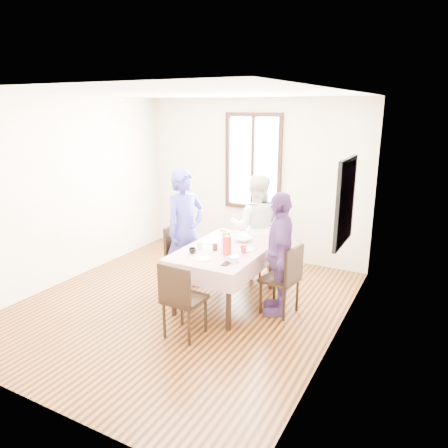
{
  "coord_description": "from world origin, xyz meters",
  "views": [
    {
      "loc": [
        2.92,
        -4.28,
        2.56
      ],
      "look_at": [
        0.47,
        0.31,
        1.1
      ],
      "focal_mm": 33.77,
      "sensor_mm": 36.0,
      "label": 1
    }
  ],
  "objects": [
    {
      "name": "butter_tub",
      "position": [
        0.79,
        -0.06,
        0.79
      ],
      "size": [
        0.12,
        0.12,
        0.06
      ],
      "primitive_type": "cylinder",
      "color": "white",
      "rests_on": "tablecloth"
    },
    {
      "name": "person_right",
      "position": [
        1.2,
        0.4,
        0.79
      ],
      "size": [
        0.7,
        1.0,
        1.58
      ],
      "primitive_type": "imported",
      "rotation": [
        0.0,
        0.0,
        -1.2
      ],
      "color": "#54336A",
      "rests_on": "ground"
    },
    {
      "name": "back_wall",
      "position": [
        0.0,
        2.25,
        1.35
      ],
      "size": [
        4.0,
        0.0,
        4.0
      ],
      "primitive_type": "plane",
      "rotation": [
        1.57,
        0.0,
        0.0
      ],
      "color": "beige",
      "rests_on": "ground"
    },
    {
      "name": "juice_carton",
      "position": [
        0.61,
        0.13,
        0.88
      ],
      "size": [
        0.08,
        0.08,
        0.24
      ],
      "primitive_type": "cube",
      "color": "red",
      "rests_on": "tablecloth"
    },
    {
      "name": "flower_vase",
      "position": [
        0.44,
        0.36,
        0.83
      ],
      "size": [
        0.07,
        0.07,
        0.14
      ],
      "primitive_type": "cylinder",
      "color": "silver",
      "rests_on": "tablecloth"
    },
    {
      "name": "tablecloth",
      "position": [
        0.47,
        0.36,
        0.76
      ],
      "size": [
        1.02,
        1.57,
        0.01
      ],
      "primitive_type": "cube",
      "color": "maroon",
      "rests_on": "dining_table"
    },
    {
      "name": "ground",
      "position": [
        0.0,
        0.0,
        0.0
      ],
      "size": [
        4.5,
        4.5,
        0.0
      ],
      "primitive_type": "plane",
      "color": "black",
      "rests_on": "ground"
    },
    {
      "name": "plate_far",
      "position": [
        0.46,
        0.91,
        0.77
      ],
      "size": [
        0.2,
        0.2,
        0.01
      ],
      "primitive_type": "cylinder",
      "color": "white",
      "rests_on": "tablecloth"
    },
    {
      "name": "person_left",
      "position": [
        -0.26,
        0.49,
        0.86
      ],
      "size": [
        0.61,
        0.74,
        1.73
      ],
      "primitive_type": "imported",
      "rotation": [
        0.0,
        0.0,
        1.2
      ],
      "color": "#3D3A99",
      "rests_on": "ground"
    },
    {
      "name": "chair_right",
      "position": [
        1.22,
        0.4,
        0.46
      ],
      "size": [
        0.48,
        0.48,
        0.91
      ],
      "primitive_type": "cube",
      "rotation": [
        0.0,
        0.0,
        1.41
      ],
      "color": "black",
      "rests_on": "ground"
    },
    {
      "name": "plate_near",
      "position": [
        0.42,
        -0.15,
        0.77
      ],
      "size": [
        0.2,
        0.2,
        0.01
      ],
      "primitive_type": "cylinder",
      "color": "white",
      "rests_on": "tablecloth"
    },
    {
      "name": "mug_flag",
      "position": [
        0.76,
        0.29,
        0.81
      ],
      "size": [
        0.13,
        0.13,
        0.09
      ],
      "primitive_type": "imported",
      "rotation": [
        0.0,
        0.0,
        0.55
      ],
      "color": "red",
      "rests_on": "tablecloth"
    },
    {
      "name": "plate_right",
      "position": [
        0.75,
        0.42,
        0.77
      ],
      "size": [
        0.2,
        0.2,
        0.01
      ],
      "primitive_type": "cylinder",
      "color": "white",
      "rests_on": "tablecloth"
    },
    {
      "name": "window_pane",
      "position": [
        0.0,
        2.24,
        1.65
      ],
      "size": [
        0.9,
        0.02,
        1.5
      ],
      "primitive_type": "cube",
      "color": "white",
      "rests_on": "back_wall"
    },
    {
      "name": "art_poster",
      "position": [
        1.98,
        0.3,
        1.55
      ],
      "size": [
        0.04,
        0.76,
        0.96
      ],
      "primitive_type": "cube",
      "color": "red",
      "rests_on": "right_wall"
    },
    {
      "name": "mug_green",
      "position": [
        0.32,
        0.66,
        0.81
      ],
      "size": [
        0.13,
        0.13,
        0.09
      ],
      "primitive_type": "imported",
      "rotation": [
        0.0,
        0.0,
        -0.1
      ],
      "color": "#0C7226",
      "rests_on": "tablecloth"
    },
    {
      "name": "chair_far",
      "position": [
        0.47,
        1.35,
        0.46
      ],
      "size": [
        0.46,
        0.46,
        0.91
      ],
      "primitive_type": "cube",
      "rotation": [
        0.0,
        0.0,
        3.04
      ],
      "color": "black",
      "rests_on": "ground"
    },
    {
      "name": "right_wall",
      "position": [
        2.0,
        0.0,
        1.35
      ],
      "size": [
        0.0,
        4.5,
        4.5
      ],
      "primitive_type": "plane",
      "rotation": [
        1.57,
        0.0,
        -1.57
      ],
      "color": "beige",
      "rests_on": "ground"
    },
    {
      "name": "smartphone",
      "position": [
        0.75,
        -0.15,
        0.77
      ],
      "size": [
        0.08,
        0.16,
        0.01
      ],
      "primitive_type": "cube",
      "color": "black",
      "rests_on": "tablecloth"
    },
    {
      "name": "drinking_glass",
      "position": [
        0.2,
        0.15,
        0.81
      ],
      "size": [
        0.07,
        0.07,
        0.1
      ],
      "primitive_type": "cylinder",
      "color": "silver",
      "rests_on": "tablecloth"
    },
    {
      "name": "chair_left",
      "position": [
        -0.28,
        0.49,
        0.46
      ],
      "size": [
        0.44,
        0.44,
        0.91
      ],
      "primitive_type": "cube",
      "rotation": [
        0.0,
        0.0,
        -1.52
      ],
      "color": "black",
      "rests_on": "ground"
    },
    {
      "name": "person_far",
      "position": [
        0.47,
        1.34,
        0.8
      ],
      "size": [
        0.94,
        0.84,
        1.6
      ],
      "primitive_type": "imported",
      "rotation": [
        0.0,
        0.0,
        3.5
      ],
      "color": "silver",
      "rests_on": "ground"
    },
    {
      "name": "jam_jar",
      "position": [
        0.39,
        0.2,
        0.81
      ],
      "size": [
        0.06,
        0.06,
        0.09
      ],
      "primitive_type": "cylinder",
      "color": "black",
      "rests_on": "tablecloth"
    },
    {
      "name": "butter_lid",
      "position": [
        0.79,
        -0.06,
        0.83
      ],
      "size": [
        0.12,
        0.12,
        0.01
      ],
      "primitive_type": "cylinder",
      "color": "blue",
      "rests_on": "butter_tub"
    },
    {
      "name": "serving_bowl",
      "position": [
        0.54,
        0.72,
        0.79
      ],
      "size": [
        0.25,
        0.25,
        0.06
      ],
      "primitive_type": "imported",
      "rotation": [
        0.0,
        0.0,
        -0.1
      ],
      "color": "white",
      "rests_on": "tablecloth"
    },
    {
      "name": "plate_left",
      "position": [
        0.17,
        0.47,
        0.77
      ],
      "size": [
        0.2,
        0.2,
        0.01
      ],
      "primitive_type": "cylinder",
      "color": "white",
      "rests_on": "tablecloth"
    },
    {
      "name": "dining_table",
      "position": [
        0.47,
        0.36,
        0.38
      ],
      "size": [
        0.9,
        1.45,
        0.75
      ],
      "primitive_type": "cube",
      "color": "black",
      "rests_on": "ground"
    },
    {
      "name": "window_frame",
      "position": [
        0.0,
        2.23,
        1.65
      ],
      "size": [
        1.02,
        0.06,
        1.62
      ],
      "primitive_type": "cube",
      "color": "black",
      "rests_on": "back_wall"
    },
    {
      "name": "chair_near",
      "position": [
        0.47,
        -0.64,
        0.46
      ],
      "size": [
        0.43,
        0.43,
        0.91
      ],
      "primitive_type": "cube",
      "rotation": [
        0.0,
        0.0,
        -0.04
      ],
      "color": "black",
      "rests_on": "ground"
    },
    {
      "name": "flower_bunch",
      "position": [
        0.44,
        0.36,
        0.95
      ],
      "size": [
        0.09,
        0.09,
        0.1
      ],
      "primitive_type": null,
      "color": "yellow",
      "rests_on": "flower_vase"
    },
    {
      "name": "mug_black",
      "position": [
        0.2,
        -0.03,
        0.8
      ],
      "size": [
        0.09,
        0.09,
        0.07
      ],
      "primitive_type": "imported",
      "rotation": [
        0.0,
        0.0,
        -0.03
      ],
      "color": "black",
      "rests_on": "tablecloth"
    }
  ]
}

